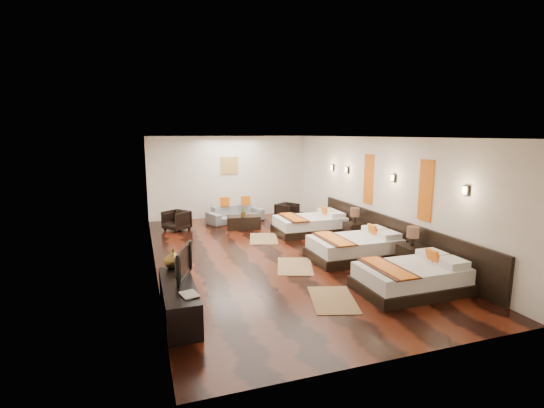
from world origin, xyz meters
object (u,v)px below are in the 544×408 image
object	(u,v)px
armchair_left	(177,221)
coffee_table	(244,222)
figurine	(173,258)
nightstand_a	(412,255)
tv_console	(179,300)
tv	(179,263)
nightstand_b	(354,230)
sofa	(235,214)
bed_far	(310,224)
bed_mid	(355,247)
armchair_right	(287,212)
table_plant	(244,212)
book	(182,296)
bed_near	(412,277)

from	to	relation	value
armchair_left	coffee_table	size ratio (longest dim) A/B	0.67
figurine	nightstand_a	bearing A→B (deg)	-1.54
tv_console	tv	distance (m)	0.60
nightstand_b	figurine	world-z (taller)	nightstand_b
tv_console	sofa	distance (m)	6.94
tv_console	coffee_table	distance (m)	5.97
bed_far	sofa	distance (m)	2.80
bed_mid	coffee_table	distance (m)	4.07
tv_console	coffee_table	world-z (taller)	tv_console
bed_far	armchair_left	distance (m)	4.02
nightstand_a	armchair_left	distance (m)	6.83
tv	armchair_right	size ratio (longest dim) A/B	1.40
tv_console	figurine	bearing A→B (deg)	90.00
sofa	table_plant	distance (m)	1.13
bed_mid	armchair_right	size ratio (longest dim) A/B	3.21
nightstand_a	armchair_right	distance (m)	5.50
tv_console	coffee_table	xyz separation A→B (m)	(2.48, 5.43, -0.08)
bed_mid	table_plant	distance (m)	4.04
armchair_left	coffee_table	bearing A→B (deg)	39.87
sofa	coffee_table	xyz separation A→B (m)	(0.00, -1.05, -0.07)
coffee_table	table_plant	size ratio (longest dim) A/B	3.50
nightstand_a	nightstand_b	size ratio (longest dim) A/B	1.02
nightstand_b	bed_mid	bearing A→B (deg)	-119.32
tv	figurine	size ratio (longest dim) A/B	2.65
book	coffee_table	xyz separation A→B (m)	(2.48, 5.97, -0.36)
book	nightstand_a	bearing A→B (deg)	13.91
tv_console	tv	xyz separation A→B (m)	(0.05, 0.27, 0.53)
bed_near	figurine	world-z (taller)	figurine
nightstand_b	coffee_table	size ratio (longest dim) A/B	0.92
bed_far	figurine	size ratio (longest dim) A/B	5.94
table_plant	figurine	bearing A→B (deg)	-118.42
nightstand_a	nightstand_b	world-z (taller)	nightstand_a
nightstand_b	book	world-z (taller)	nightstand_b
sofa	coffee_table	world-z (taller)	sofa
bed_mid	armchair_right	bearing A→B (deg)	90.26
nightstand_b	tv	bearing A→B (deg)	-150.24
bed_far	nightstand_b	bearing A→B (deg)	-57.89
bed_far	armchair_right	distance (m)	1.86
nightstand_a	tv	size ratio (longest dim) A/B	1.05
bed_mid	armchair_left	bearing A→B (deg)	131.56
bed_mid	armchair_right	world-z (taller)	bed_mid
nightstand_a	sofa	xyz separation A→B (m)	(-2.46, 5.79, -0.06)
armchair_right	sofa	bearing A→B (deg)	136.17
tv	coffee_table	world-z (taller)	tv
armchair_right	coffee_table	xyz separation A→B (m)	(-1.70, -0.70, -0.09)
nightstand_a	sofa	size ratio (longest dim) A/B	0.50
figurine	armchair_right	xyz separation A→B (m)	(4.18, 5.31, -0.43)
bed_mid	sofa	distance (m)	5.04
table_plant	tv_console	bearing A→B (deg)	-114.65
book	figurine	world-z (taller)	figurine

